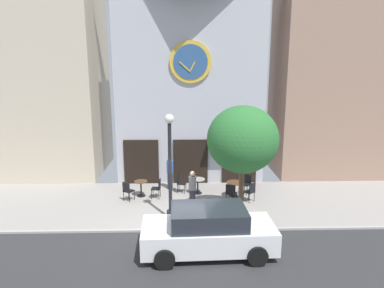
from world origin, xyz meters
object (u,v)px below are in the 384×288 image
Objects in this scene: street_tree at (243,140)px; pedestrian_grey at (192,189)px; pedestrian_blue at (170,172)px; cafe_table_center at (141,186)px; parked_car_white at (208,231)px; cafe_chair_facing_street at (247,182)px; cafe_chair_curbside at (158,187)px; cafe_chair_mid_row at (128,190)px; cafe_chair_corner at (251,191)px; cafe_table_center_right at (198,183)px; cafe_table_center_left at (235,186)px; street_lamp at (170,167)px; cafe_chair_near_tree at (231,192)px; cafe_chair_right_end at (180,182)px.

street_tree is 3.32m from pedestrian_grey.
street_tree reaches higher than pedestrian_blue.
parked_car_white reaches higher than cafe_table_center.
cafe_table_center is 5.03m from cafe_chair_facing_street.
cafe_chair_curbside is 4.26m from cafe_chair_facing_street.
cafe_chair_corner is (5.52, -0.24, 0.00)m from cafe_chair_mid_row.
cafe_table_center_right is 0.44× the size of pedestrian_blue.
cafe_chair_corner is (2.32, -1.10, 0.02)m from cafe_table_center_right.
cafe_table_center_left is at bearing 136.58° from cafe_chair_corner.
parked_car_white is at bearing -61.40° from cafe_table_center.
street_lamp is 2.99m from street_tree.
cafe_chair_near_tree is 0.21× the size of parked_car_white.
cafe_chair_corner is at bearing -9.43° from cafe_table_center.
street_tree is (2.75, -0.29, 1.14)m from street_lamp.
cafe_table_center is 4.19m from cafe_chair_near_tree.
cafe_chair_near_tree is at bearing -5.37° from cafe_chair_mid_row.
cafe_chair_facing_street is 0.54× the size of pedestrian_grey.
pedestrian_grey is (-2.66, -1.78, 0.33)m from cafe_chair_facing_street.
cafe_table_center_left is at bearing -15.55° from cafe_chair_right_end.
cafe_chair_near_tree is at bearing -14.05° from cafe_table_center.
pedestrian_blue is at bearing 144.47° from cafe_chair_near_tree.
street_tree is at bearing -54.03° from cafe_chair_right_end.
cafe_chair_curbside is 0.54× the size of pedestrian_grey.
cafe_chair_near_tree is at bearing -42.63° from cafe_table_center_right.
cafe_chair_curbside is at bearing -17.56° from cafe_table_center.
cafe_table_center reaches higher than cafe_table_center_right.
cafe_chair_right_end is (2.35, 1.05, 0.00)m from cafe_chair_mid_row.
cafe_table_center_right is at bearing -13.18° from cafe_chair_right_end.
pedestrian_blue is 6.21m from parked_car_white.
cafe_chair_curbside is at bearing -179.85° from cafe_table_center_left.
pedestrian_grey is (2.89, -0.93, 0.33)m from cafe_chair_mid_row.
cafe_chair_curbside is 1.25m from cafe_chair_right_end.
cafe_chair_near_tree is (-0.30, -0.78, -0.01)m from cafe_table_center_left.
cafe_chair_near_tree is 0.54× the size of pedestrian_blue.
pedestrian_blue is (0.54, 1.19, 0.33)m from cafe_chair_curbside.
street_tree is 5.09× the size of cafe_chair_corner.
cafe_chair_right_end is at bearing 14.39° from cafe_table_center.
cafe_chair_mid_row is at bearing 154.73° from street_tree.
cafe_table_center_right is at bearing 80.29° from pedestrian_grey.
street_tree is at bearing -35.31° from pedestrian_grey.
cafe_table_center_right reaches higher than cafe_table_center_left.
street_lamp is 3.71m from pedestrian_blue.
parked_car_white reaches higher than cafe_table_center_right.
parked_car_white is (3.31, -4.51, 0.23)m from cafe_chair_mid_row.
pedestrian_blue reaches higher than cafe_chair_corner.
cafe_table_center_left is 0.86× the size of cafe_chair_corner.
parked_car_white reaches higher than cafe_chair_facing_street.
cafe_chair_mid_row is 1.00× the size of cafe_chair_corner.
cafe_table_center is 2.68m from cafe_table_center_right.
cafe_chair_right_end is at bearing 105.28° from pedestrian_grey.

